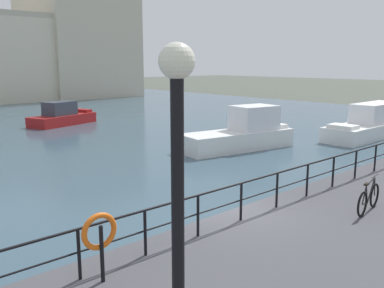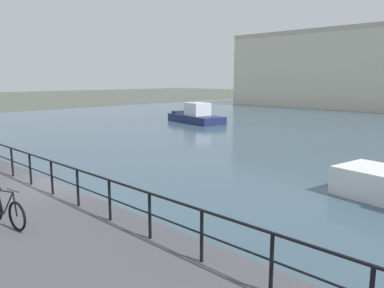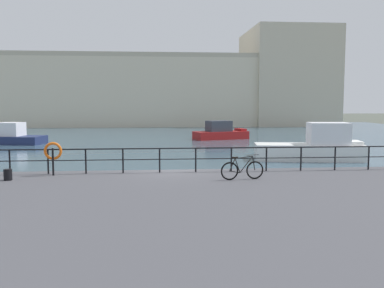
% 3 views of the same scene
% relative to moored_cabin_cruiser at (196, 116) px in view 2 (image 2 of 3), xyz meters
% --- Properties ---
extents(ground_plane, '(240.00, 240.00, 0.00)m').
position_rel_moored_cabin_cruiser_xyz_m(ground_plane, '(14.45, -21.88, -0.67)').
color(ground_plane, '#4C5147').
extents(water_basin, '(80.00, 60.00, 0.01)m').
position_rel_moored_cabin_cruiser_xyz_m(water_basin, '(14.45, 8.32, -0.66)').
color(water_basin, '#385160').
rests_on(water_basin, ground_plane).
extents(moored_cabin_cruiser, '(7.13, 3.98, 2.01)m').
position_rel_moored_cabin_cruiser_xyz_m(moored_cabin_cruiser, '(0.00, 0.00, 0.00)').
color(moored_cabin_cruiser, navy).
rests_on(moored_cabin_cruiser, water_basin).
extents(quay_railing, '(26.83, 0.07, 1.08)m').
position_rel_moored_cabin_cruiser_xyz_m(quay_railing, '(14.77, -22.63, 0.94)').
color(quay_railing, black).
rests_on(quay_railing, quay_promenade).
extents(parked_bicycle, '(1.76, 0.30, 0.98)m').
position_rel_moored_cabin_cruiser_xyz_m(parked_bicycle, '(17.22, -24.61, 0.59)').
color(parked_bicycle, black).
rests_on(parked_bicycle, quay_promenade).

